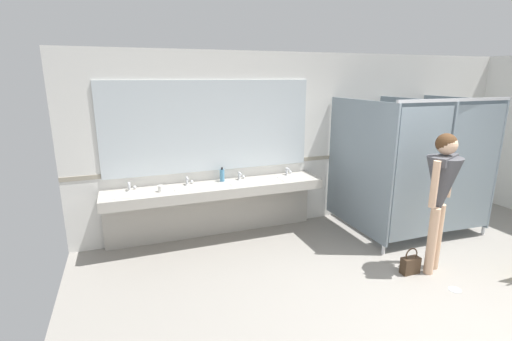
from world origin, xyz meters
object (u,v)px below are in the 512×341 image
at_px(person_standing, 441,186).
at_px(handbag, 410,264).
at_px(paper_cup, 160,189).
at_px(soap_dispenser, 222,175).

bearing_deg(person_standing, handbag, 172.96).
height_order(person_standing, paper_cup, person_standing).
bearing_deg(soap_dispenser, handbag, -45.51).
relative_size(handbag, soap_dispenser, 1.60).
distance_m(handbag, soap_dispenser, 2.78).
distance_m(person_standing, soap_dispenser, 2.90).
xyz_separation_m(handbag, soap_dispenser, (-1.86, 1.89, 0.83)).
xyz_separation_m(soap_dispenser, paper_cup, (-0.91, -0.21, -0.05)).
bearing_deg(person_standing, paper_cup, 150.71).
bearing_deg(handbag, soap_dispenser, 134.49).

